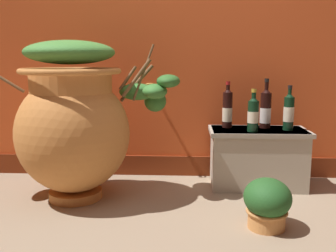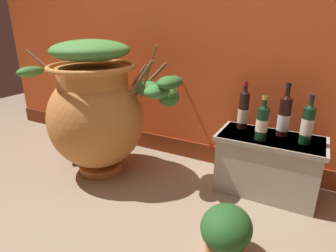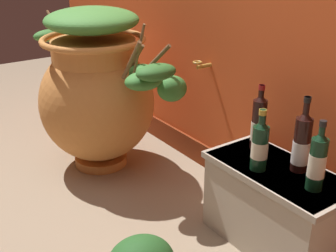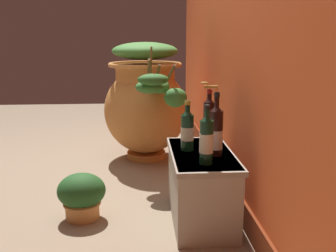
# 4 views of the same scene
# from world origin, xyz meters

# --- Properties ---
(ground_plane) EXTENTS (7.00, 7.00, 0.00)m
(ground_plane) POSITION_xyz_m (0.00, 0.00, 0.00)
(ground_plane) COLOR gray
(terracotta_urn) EXTENTS (1.39, 0.72, 1.02)m
(terracotta_urn) POSITION_xyz_m (-0.58, 0.56, 0.51)
(terracotta_urn) COLOR #CC7F3D
(terracotta_urn) RESTS_ON ground_plane
(stone_ledge) EXTENTS (0.68, 0.35, 0.41)m
(stone_ledge) POSITION_xyz_m (0.63, 0.86, 0.22)
(stone_ledge) COLOR #B2A893
(stone_ledge) RESTS_ON ground_plane
(wine_bottle_left) EXTENTS (0.08, 0.08, 0.35)m
(wine_bottle_left) POSITION_xyz_m (0.69, 0.93, 0.55)
(wine_bottle_left) COLOR black
(wine_bottle_left) RESTS_ON stone_ledge
(wine_bottle_middle) EXTENTS (0.07, 0.07, 0.31)m
(wine_bottle_middle) POSITION_xyz_m (0.83, 0.85, 0.55)
(wine_bottle_middle) COLOR black
(wine_bottle_middle) RESTS_ON stone_ledge
(wine_bottle_right) EXTENTS (0.08, 0.08, 0.29)m
(wine_bottle_right) POSITION_xyz_m (0.58, 0.79, 0.54)
(wine_bottle_right) COLOR black
(wine_bottle_right) RESTS_ON stone_ledge
(wine_bottle_back) EXTENTS (0.07, 0.07, 0.33)m
(wine_bottle_back) POSITION_xyz_m (0.42, 0.94, 0.55)
(wine_bottle_back) COLOR black
(wine_bottle_back) RESTS_ON stone_ledge
(potted_shrub) EXTENTS (0.25, 0.28, 0.27)m
(potted_shrub) POSITION_xyz_m (0.56, 0.16, 0.14)
(potted_shrub) COLOR #D68E4C
(potted_shrub) RESTS_ON ground_plane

